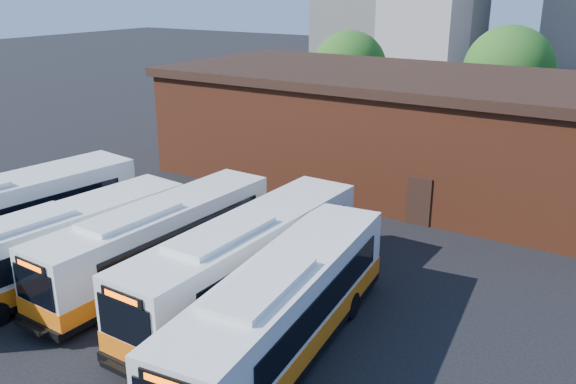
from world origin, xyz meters
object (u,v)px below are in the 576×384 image
Objects in this scene: bus_west at (56,251)px; transit_worker at (205,379)px; bus_midwest at (160,244)px; bus_east at (283,314)px; bus_mideast at (247,264)px.

transit_worker is at bearing -9.54° from bus_west.
bus_midwest is 0.95× the size of bus_east.
bus_west is 1.01× the size of bus_midwest.
bus_west is 3.89m from bus_midwest.
bus_east is at bearing 9.47° from bus_west.
bus_mideast is 6.70× the size of transit_worker.
bus_mideast is at bearing 28.38° from bus_west.
bus_mideast reaches higher than bus_west.
bus_midwest reaches higher than transit_worker.
bus_west is 0.96× the size of bus_east.
transit_worker is (9.51, -2.62, -0.51)m from bus_west.
bus_east reaches higher than bus_west.
transit_worker is at bearing -104.13° from bus_east.
bus_mideast is (6.95, 2.89, 0.08)m from bus_west.
transit_worker is at bearing -63.92° from bus_mideast.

